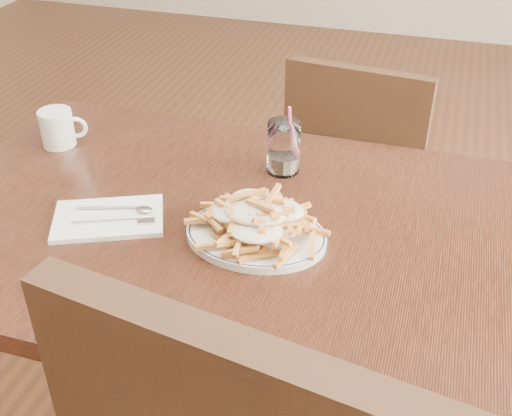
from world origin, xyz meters
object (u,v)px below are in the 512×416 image
(chair_far, at_px, (358,175))
(water_glass, at_px, (284,150))
(table, at_px, (223,250))
(coffee_mug, at_px, (58,128))
(loaded_fries, at_px, (256,215))
(fries_plate, at_px, (256,235))

(chair_far, relative_size, water_glass, 5.43)
(table, distance_m, water_glass, 0.26)
(water_glass, distance_m, coffee_mug, 0.53)
(loaded_fries, relative_size, coffee_mug, 2.21)
(chair_far, bearing_deg, coffee_mug, -140.60)
(table, height_order, coffee_mug, coffee_mug)
(chair_far, height_order, fries_plate, chair_far)
(loaded_fries, distance_m, coffee_mug, 0.59)
(fries_plate, bearing_deg, chair_far, 83.27)
(chair_far, height_order, water_glass, water_glass)
(water_glass, xyz_separation_m, coffee_mug, (-0.53, -0.04, -0.01))
(chair_far, bearing_deg, fries_plate, -96.73)
(coffee_mug, bearing_deg, fries_plate, -22.25)
(chair_far, height_order, coffee_mug, chair_far)
(coffee_mug, bearing_deg, table, -20.80)
(table, relative_size, loaded_fries, 5.13)
(table, bearing_deg, fries_plate, -29.70)
(loaded_fries, bearing_deg, table, 150.30)
(loaded_fries, relative_size, water_glass, 1.49)
(fries_plate, xyz_separation_m, loaded_fries, (-0.00, 0.00, 0.05))
(fries_plate, distance_m, water_glass, 0.26)
(fries_plate, bearing_deg, water_glass, 93.94)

